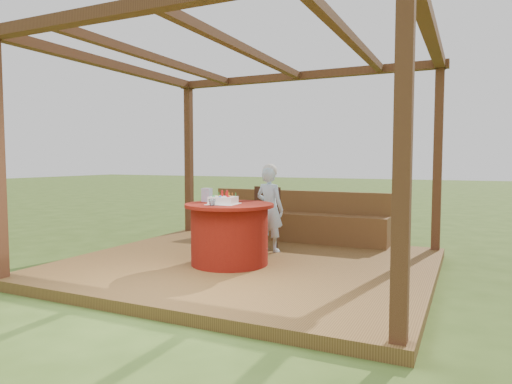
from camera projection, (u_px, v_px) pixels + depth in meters
ground at (248, 271)px, 5.87m from camera, size 60.00×60.00×0.00m
deck at (248, 266)px, 5.87m from camera, size 4.50×4.00×0.12m
pergola at (248, 81)px, 5.70m from camera, size 4.50×4.00×2.72m
bench at (294, 224)px, 7.40m from camera, size 3.00×0.42×0.80m
table at (230, 233)px, 5.70m from camera, size 1.11×1.11×0.76m
chair at (262, 214)px, 6.70m from camera, size 0.54×0.54×0.91m
elderly_woman at (270, 207)px, 6.49m from camera, size 0.49×0.37×1.25m
birthday_cake at (223, 200)px, 5.59m from camera, size 0.39×0.39×0.17m
gift_bag at (207, 195)px, 5.93m from camera, size 0.13×0.09×0.18m
drinking_glass at (212, 202)px, 5.40m from camera, size 0.11×0.11×0.08m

